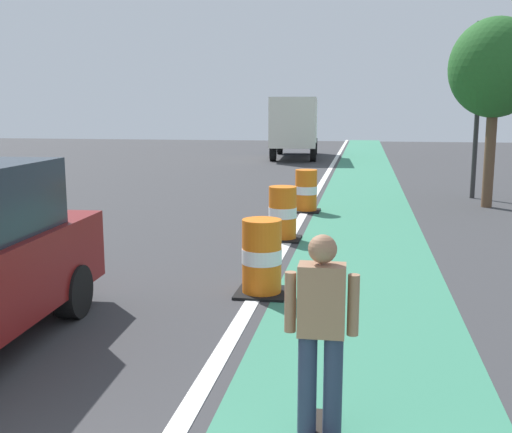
{
  "coord_description": "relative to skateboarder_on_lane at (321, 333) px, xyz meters",
  "views": [
    {
      "loc": [
        2.35,
        -2.16,
        2.61
      ],
      "look_at": [
        0.86,
        6.34,
        1.1
      ],
      "focal_mm": 42.86,
      "sensor_mm": 36.0,
      "label": 1
    }
  ],
  "objects": [
    {
      "name": "street_tree_sidewalk",
      "position": [
        3.62,
        12.75,
        2.76
      ],
      "size": [
        2.4,
        2.4,
        5.0
      ],
      "color": "brown",
      "rests_on": "ground"
    },
    {
      "name": "delivery_truck_down_block",
      "position": [
        -3.43,
        28.96,
        0.94
      ],
      "size": [
        2.78,
        7.73,
        3.23
      ],
      "color": "silver",
      "rests_on": "ground"
    },
    {
      "name": "traffic_barrel_back",
      "position": [
        -1.16,
        11.15,
        -0.38
      ],
      "size": [
        0.73,
        0.73,
        1.09
      ],
      "color": "orange",
      "rests_on": "ground"
    },
    {
      "name": "lane_divider_stripe",
      "position": [
        -1.17,
        9.66,
        -0.91
      ],
      "size": [
        0.2,
        80.0,
        0.01
      ],
      "primitive_type": "cube",
      "color": "silver",
      "rests_on": "ground"
    },
    {
      "name": "bike_lane_strip",
      "position": [
        0.33,
        9.66,
        -0.91
      ],
      "size": [
        2.5,
        80.0,
        0.01
      ],
      "primitive_type": "cube",
      "color": "#387F60",
      "rests_on": "ground"
    },
    {
      "name": "traffic_barrel_front",
      "position": [
        -1.1,
        3.83,
        -0.38
      ],
      "size": [
        0.73,
        0.73,
        1.09
      ],
      "color": "orange",
      "rests_on": "ground"
    },
    {
      "name": "traffic_light_corner",
      "position": [
        3.54,
        14.48,
        2.59
      ],
      "size": [
        0.41,
        0.32,
        5.1
      ],
      "color": "#2D2D2D",
      "rests_on": "ground"
    },
    {
      "name": "traffic_barrel_mid",
      "position": [
        -1.3,
        7.59,
        -0.38
      ],
      "size": [
        0.73,
        0.73,
        1.09
      ],
      "color": "orange",
      "rests_on": "ground"
    },
    {
      "name": "skateboarder_on_lane",
      "position": [
        0.0,
        0.0,
        0.0
      ],
      "size": [
        0.57,
        0.8,
        1.69
      ],
      "color": "black",
      "rests_on": "ground"
    }
  ]
}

